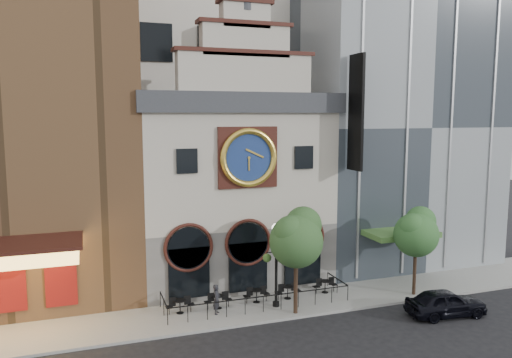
{
  "coord_description": "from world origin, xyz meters",
  "views": [
    {
      "loc": [
        -9.07,
        -23.73,
        11.03
      ],
      "look_at": [
        1.23,
        6.0,
        6.97
      ],
      "focal_mm": 35.0,
      "sensor_mm": 36.0,
      "label": 1
    }
  ],
  "objects": [
    {
      "name": "ground",
      "position": [
        0.0,
        0.0,
        0.0
      ],
      "size": [
        120.0,
        120.0,
        0.0
      ],
      "primitive_type": "plane",
      "color": "black",
      "rests_on": "ground"
    },
    {
      "name": "sidewalk",
      "position": [
        0.0,
        2.5,
        0.07
      ],
      "size": [
        44.0,
        5.0,
        0.15
      ],
      "primitive_type": "cube",
      "color": "gray",
      "rests_on": "ground"
    },
    {
      "name": "clock_building",
      "position": [
        0.0,
        7.82,
        6.69
      ],
      "size": [
        12.6,
        8.78,
        18.65
      ],
      "color": "#605E5B",
      "rests_on": "ground"
    },
    {
      "name": "theater_building",
      "position": [
        -13.0,
        9.96,
        12.6
      ],
      "size": [
        14.0,
        15.6,
        25.0
      ],
      "color": "brown",
      "rests_on": "ground"
    },
    {
      "name": "retail_building",
      "position": [
        12.99,
        9.99,
        10.14
      ],
      "size": [
        14.0,
        14.4,
        20.0
      ],
      "color": "gray",
      "rests_on": "ground"
    },
    {
      "name": "office_tower",
      "position": [
        0.0,
        20.0,
        20.0
      ],
      "size": [
        20.0,
        16.0,
        40.0
      ],
      "primitive_type": "cube",
      "color": "silver",
      "rests_on": "ground"
    },
    {
      "name": "cafe_railing",
      "position": [
        0.0,
        2.5,
        0.6
      ],
      "size": [
        10.6,
        2.6,
        0.9
      ],
      "primitive_type": null,
      "color": "black",
      "rests_on": "sidewalk"
    },
    {
      "name": "bistro_0",
      "position": [
        -4.41,
        2.54,
        0.61
      ],
      "size": [
        1.58,
        0.68,
        0.9
      ],
      "color": "black",
      "rests_on": "sidewalk"
    },
    {
      "name": "bistro_1",
      "position": [
        -2.24,
        2.53,
        0.61
      ],
      "size": [
        1.58,
        0.68,
        0.9
      ],
      "color": "black",
      "rests_on": "sidewalk"
    },
    {
      "name": "bistro_2",
      "position": [
        0.11,
        2.68,
        0.61
      ],
      "size": [
        1.58,
        0.68,
        0.9
      ],
      "color": "black",
      "rests_on": "sidewalk"
    },
    {
      "name": "bistro_3",
      "position": [
        2.06,
        2.64,
        0.61
      ],
      "size": [
        1.58,
        0.68,
        0.9
      ],
      "color": "black",
      "rests_on": "sidewalk"
    },
    {
      "name": "bistro_4",
      "position": [
        4.63,
        2.81,
        0.61
      ],
      "size": [
        1.58,
        0.68,
        0.9
      ],
      "color": "black",
      "rests_on": "sidewalk"
    },
    {
      "name": "car_right",
      "position": [
        9.44,
        -2.27,
        0.75
      ],
      "size": [
        4.59,
        2.24,
        1.51
      ],
      "primitive_type": "imported",
      "rotation": [
        0.0,
        0.0,
        1.46
      ],
      "color": "black",
      "rests_on": "ground"
    },
    {
      "name": "pedestrian",
      "position": [
        -2.5,
        1.82,
        0.98
      ],
      "size": [
        0.64,
        0.72,
        1.65
      ],
      "primitive_type": "imported",
      "rotation": [
        0.0,
        0.0,
        1.07
      ],
      "color": "black",
      "rests_on": "sidewalk"
    },
    {
      "name": "lamppost",
      "position": [
        0.98,
        1.76,
        3.14
      ],
      "size": [
        1.52,
        0.74,
        4.84
      ],
      "rotation": [
        0.0,
        0.0,
        -0.24
      ],
      "color": "black",
      "rests_on": "sidewalk"
    },
    {
      "name": "tree_left",
      "position": [
        1.69,
        0.54,
        4.46
      ],
      "size": [
        3.05,
        2.94,
        5.88
      ],
      "color": "#382619",
      "rests_on": "sidewalk"
    },
    {
      "name": "tree_right",
      "position": [
        9.68,
        0.83,
        4.08
      ],
      "size": [
        2.79,
        2.68,
        5.37
      ],
      "color": "#382619",
      "rests_on": "sidewalk"
    }
  ]
}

